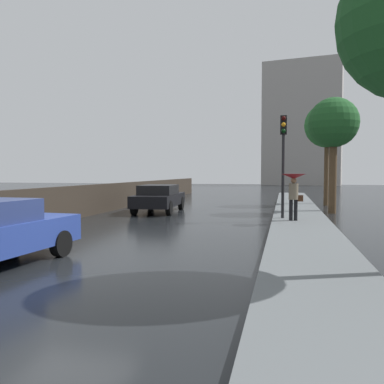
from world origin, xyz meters
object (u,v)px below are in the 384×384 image
(street_tree_far, at_px, (327,126))
(street_tree_near, at_px, (334,124))
(pedestrian_with_umbrella_near, at_px, (294,185))
(traffic_light, at_px, (283,147))
(car_black_near_kerb, at_px, (159,197))

(street_tree_far, bearing_deg, street_tree_near, -91.90)
(pedestrian_with_umbrella_near, height_order, traffic_light, traffic_light)
(car_black_near_kerb, bearing_deg, traffic_light, 152.83)
(street_tree_far, bearing_deg, traffic_light, -106.06)
(traffic_light, xyz_separation_m, street_tree_near, (2.33, 3.86, 1.29))
(car_black_near_kerb, relative_size, street_tree_far, 0.77)
(car_black_near_kerb, bearing_deg, pedestrian_with_umbrella_near, 148.57)
(street_tree_near, height_order, street_tree_far, street_tree_far)
(car_black_near_kerb, xyz_separation_m, street_tree_far, (8.55, 6.05, 4.01))
(pedestrian_with_umbrella_near, bearing_deg, street_tree_near, -119.50)
(street_tree_near, bearing_deg, street_tree_far, 88.10)
(pedestrian_with_umbrella_near, distance_m, traffic_light, 1.72)
(pedestrian_with_umbrella_near, relative_size, street_tree_near, 0.32)
(traffic_light, relative_size, street_tree_far, 0.68)
(street_tree_far, bearing_deg, car_black_near_kerb, -144.71)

